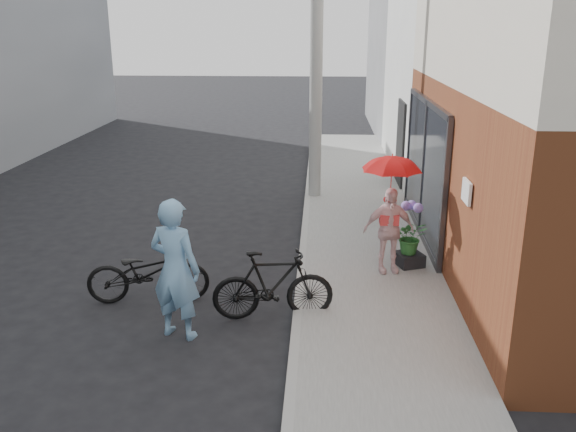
# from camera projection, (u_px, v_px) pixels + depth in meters

# --- Properties ---
(ground) EXTENTS (80.00, 80.00, 0.00)m
(ground) POSITION_uv_depth(u_px,v_px,m) (231.00, 317.00, 8.56)
(ground) COLOR black
(ground) RESTS_ON ground
(sidewalk) EXTENTS (2.20, 24.00, 0.12)m
(sidewalk) POSITION_uv_depth(u_px,v_px,m) (370.00, 263.00, 10.33)
(sidewalk) COLOR gray
(sidewalk) RESTS_ON ground
(curb) EXTENTS (0.12, 24.00, 0.12)m
(curb) POSITION_uv_depth(u_px,v_px,m) (302.00, 261.00, 10.39)
(curb) COLOR #9E9E99
(curb) RESTS_ON ground
(plaster_building) EXTENTS (8.00, 6.00, 7.00)m
(plaster_building) POSITION_uv_depth(u_px,v_px,m) (554.00, 41.00, 15.68)
(plaster_building) COLOR white
(plaster_building) RESTS_ON ground
(east_building_far) EXTENTS (8.00, 8.00, 7.00)m
(east_building_far) POSITION_uv_depth(u_px,v_px,m) (485.00, 35.00, 22.34)
(east_building_far) COLOR slate
(east_building_far) RESTS_ON ground
(utility_pole) EXTENTS (0.28, 0.28, 7.00)m
(utility_pole) POSITION_uv_depth(u_px,v_px,m) (317.00, 44.00, 13.14)
(utility_pole) COLOR #9E9E99
(utility_pole) RESTS_ON ground
(officer) EXTENTS (0.79, 0.64, 1.88)m
(officer) POSITION_uv_depth(u_px,v_px,m) (175.00, 269.00, 7.78)
(officer) COLOR #73A5CD
(officer) RESTS_ON ground
(bike_left) EXTENTS (1.84, 0.87, 0.93)m
(bike_left) POSITION_uv_depth(u_px,v_px,m) (148.00, 272.00, 8.89)
(bike_left) COLOR black
(bike_left) RESTS_ON ground
(bike_right) EXTENTS (1.72, 0.69, 1.01)m
(bike_right) POSITION_uv_depth(u_px,v_px,m) (273.00, 285.00, 8.37)
(bike_right) COLOR black
(bike_right) RESTS_ON ground
(kimono_woman) EXTENTS (0.86, 0.48, 1.39)m
(kimono_woman) POSITION_uv_depth(u_px,v_px,m) (388.00, 230.00, 9.63)
(kimono_woman) COLOR #F9D1D3
(kimono_woman) RESTS_ON sidewalk
(parasol) EXTENTS (0.89, 0.89, 0.78)m
(parasol) POSITION_uv_depth(u_px,v_px,m) (392.00, 163.00, 9.30)
(parasol) COLOR red
(parasol) RESTS_ON kimono_woman
(planter) EXTENTS (0.52, 0.52, 0.21)m
(planter) POSITION_uv_depth(u_px,v_px,m) (409.00, 259.00, 10.03)
(planter) COLOR black
(planter) RESTS_ON sidewalk
(potted_plant) EXTENTS (0.51, 0.44, 0.57)m
(potted_plant) POSITION_uv_depth(u_px,v_px,m) (411.00, 237.00, 9.91)
(potted_plant) COLOR #2A6A2C
(potted_plant) RESTS_ON planter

